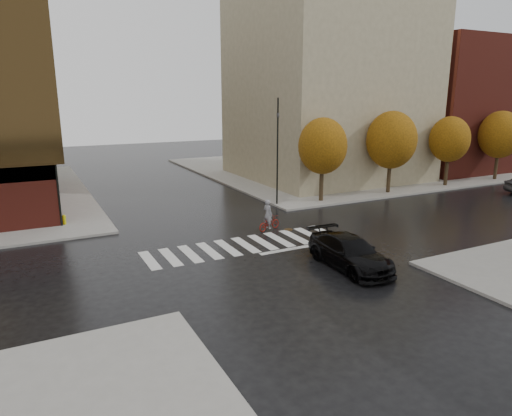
# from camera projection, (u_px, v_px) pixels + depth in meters

# --- Properties ---
(ground) EXTENTS (120.00, 120.00, 0.00)m
(ground) POSITION_uv_depth(u_px,v_px,m) (249.00, 247.00, 25.51)
(ground) COLOR black
(ground) RESTS_ON ground
(sidewalk_ne) EXTENTS (30.00, 30.00, 0.15)m
(sidewalk_ne) POSITION_uv_depth(u_px,v_px,m) (331.00, 168.00, 52.92)
(sidewalk_ne) COLOR gray
(sidewalk_ne) RESTS_ON ground
(crosswalk) EXTENTS (12.00, 3.00, 0.01)m
(crosswalk) POSITION_uv_depth(u_px,v_px,m) (245.00, 245.00, 25.94)
(crosswalk) COLOR silver
(crosswalk) RESTS_ON ground
(building_ne_tan) EXTENTS (16.00, 16.00, 18.00)m
(building_ne_tan) POSITION_uv_depth(u_px,v_px,m) (326.00, 86.00, 45.51)
(building_ne_tan) COLOR gray
(building_ne_tan) RESTS_ON sidewalk_ne
(building_ne_brick) EXTENTS (14.00, 14.00, 14.00)m
(building_ne_brick) POSITION_uv_depth(u_px,v_px,m) (446.00, 105.00, 52.19)
(building_ne_brick) COLOR maroon
(building_ne_brick) RESTS_ON sidewalk_ne
(tree_ne_a) EXTENTS (3.80, 3.80, 6.50)m
(tree_ne_a) POSITION_uv_depth(u_px,v_px,m) (323.00, 146.00, 35.25)
(tree_ne_a) COLOR black
(tree_ne_a) RESTS_ON sidewalk_ne
(tree_ne_b) EXTENTS (4.20, 4.20, 6.89)m
(tree_ne_b) POSITION_uv_depth(u_px,v_px,m) (391.00, 140.00, 38.30)
(tree_ne_b) COLOR black
(tree_ne_b) RESTS_ON sidewalk_ne
(tree_ne_c) EXTENTS (3.60, 3.60, 6.31)m
(tree_ne_c) POSITION_uv_depth(u_px,v_px,m) (450.00, 139.00, 41.45)
(tree_ne_c) COLOR black
(tree_ne_c) RESTS_ON sidewalk_ne
(tree_ne_d) EXTENTS (4.00, 4.00, 6.70)m
(tree_ne_d) POSITION_uv_depth(u_px,v_px,m) (500.00, 135.00, 44.50)
(tree_ne_d) COLOR black
(tree_ne_d) RESTS_ON sidewalk_ne
(sedan) EXTENTS (2.36, 5.40, 1.55)m
(sedan) POSITION_uv_depth(u_px,v_px,m) (350.00, 252.00, 22.41)
(sedan) COLOR black
(sedan) RESTS_ON ground
(cyclist) EXTENTS (1.85, 1.13, 1.99)m
(cyclist) POSITION_uv_depth(u_px,v_px,m) (269.00, 220.00, 28.65)
(cyclist) COLOR maroon
(cyclist) RESTS_ON ground
(traffic_light_nw) EXTENTS (0.23, 0.21, 7.90)m
(traffic_light_nw) POSITION_uv_depth(u_px,v_px,m) (54.00, 155.00, 28.18)
(traffic_light_nw) COLOR black
(traffic_light_nw) RESTS_ON sidewalk_nw
(traffic_light_ne) EXTENTS (0.18, 0.22, 7.97)m
(traffic_light_ne) POSITION_uv_depth(u_px,v_px,m) (278.00, 144.00, 34.04)
(traffic_light_ne) COLOR black
(traffic_light_ne) RESTS_ON sidewalk_ne
(fire_hydrant) EXTENTS (0.23, 0.23, 0.65)m
(fire_hydrant) POSITION_uv_depth(u_px,v_px,m) (64.00, 219.00, 29.46)
(fire_hydrant) COLOR #C0BE0B
(fire_hydrant) RESTS_ON sidewalk_nw
(manhole) EXTENTS (0.76, 0.76, 0.01)m
(manhole) POSITION_uv_depth(u_px,v_px,m) (288.00, 230.00, 28.89)
(manhole) COLOR #4B361A
(manhole) RESTS_ON ground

